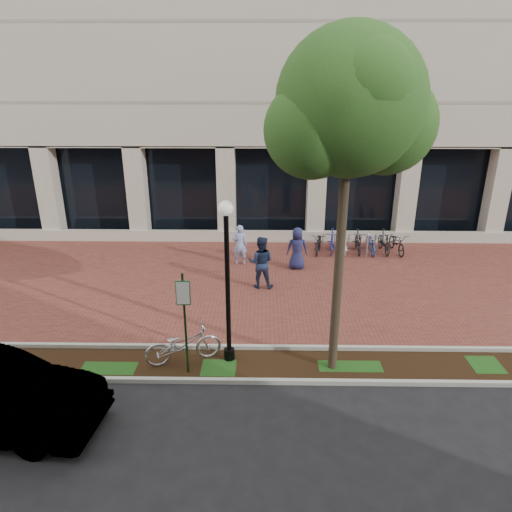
{
  "coord_description": "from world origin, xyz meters",
  "views": [
    {
      "loc": [
        -0.34,
        -15.13,
        6.74
      ],
      "look_at": [
        -0.58,
        -0.8,
        1.3
      ],
      "focal_mm": 32.0,
      "sensor_mm": 36.0,
      "label": 1
    }
  ],
  "objects_px": {
    "parking_sign": "(184,312)",
    "pedestrian_left": "(240,245)",
    "lamppost": "(227,275)",
    "locked_bicycle": "(183,344)",
    "pedestrian_mid": "(261,262)",
    "bike_rack_cluster": "(358,242)",
    "bollard": "(367,245)",
    "street_tree": "(352,113)",
    "pedestrian_right": "(297,249)"
  },
  "relations": [
    {
      "from": "lamppost",
      "to": "bollard",
      "type": "xyz_separation_m",
      "value": [
        5.13,
        7.55,
        -1.86
      ]
    },
    {
      "from": "pedestrian_right",
      "to": "bike_rack_cluster",
      "type": "xyz_separation_m",
      "value": [
        2.71,
        1.87,
        -0.37
      ]
    },
    {
      "from": "pedestrian_left",
      "to": "bollard",
      "type": "relative_size",
      "value": 1.55
    },
    {
      "from": "lamppost",
      "to": "locked_bicycle",
      "type": "height_order",
      "value": "lamppost"
    },
    {
      "from": "parking_sign",
      "to": "street_tree",
      "type": "relative_size",
      "value": 0.34
    },
    {
      "from": "pedestrian_left",
      "to": "pedestrian_mid",
      "type": "height_order",
      "value": "pedestrian_mid"
    },
    {
      "from": "street_tree",
      "to": "pedestrian_left",
      "type": "xyz_separation_m",
      "value": [
        -2.73,
        6.98,
        -5.36
      ]
    },
    {
      "from": "pedestrian_left",
      "to": "pedestrian_mid",
      "type": "relative_size",
      "value": 0.87
    },
    {
      "from": "locked_bicycle",
      "to": "pedestrian_left",
      "type": "bearing_deg",
      "value": -28.36
    },
    {
      "from": "locked_bicycle",
      "to": "pedestrian_right",
      "type": "distance_m",
      "value": 7.21
    },
    {
      "from": "lamppost",
      "to": "bike_rack_cluster",
      "type": "distance_m",
      "value": 9.67
    },
    {
      "from": "bike_rack_cluster",
      "to": "lamppost",
      "type": "bearing_deg",
      "value": -114.83
    },
    {
      "from": "pedestrian_right",
      "to": "pedestrian_left",
      "type": "bearing_deg",
      "value": -12.92
    },
    {
      "from": "pedestrian_mid",
      "to": "pedestrian_left",
      "type": "bearing_deg",
      "value": -63.08
    },
    {
      "from": "bollard",
      "to": "street_tree",
      "type": "bearing_deg",
      "value": -107.4
    },
    {
      "from": "parking_sign",
      "to": "pedestrian_right",
      "type": "distance_m",
      "value": 7.61
    },
    {
      "from": "parking_sign",
      "to": "pedestrian_mid",
      "type": "xyz_separation_m",
      "value": [
        1.77,
        5.15,
        -0.75
      ]
    },
    {
      "from": "street_tree",
      "to": "bike_rack_cluster",
      "type": "xyz_separation_m",
      "value": [
        2.19,
        8.42,
        -5.72
      ]
    },
    {
      "from": "pedestrian_right",
      "to": "bollard",
      "type": "distance_m",
      "value": 3.25
    },
    {
      "from": "pedestrian_left",
      "to": "pedestrian_right",
      "type": "relative_size",
      "value": 0.98
    },
    {
      "from": "locked_bicycle",
      "to": "pedestrian_right",
      "type": "height_order",
      "value": "pedestrian_right"
    },
    {
      "from": "lamppost",
      "to": "bike_rack_cluster",
      "type": "xyz_separation_m",
      "value": [
        4.87,
        8.13,
        -1.94
      ]
    },
    {
      "from": "pedestrian_mid",
      "to": "bike_rack_cluster",
      "type": "relative_size",
      "value": 0.45
    },
    {
      "from": "parking_sign",
      "to": "locked_bicycle",
      "type": "distance_m",
      "value": 1.28
    },
    {
      "from": "lamppost",
      "to": "pedestrian_right",
      "type": "height_order",
      "value": "lamppost"
    },
    {
      "from": "lamppost",
      "to": "street_tree",
      "type": "bearing_deg",
      "value": -6.13
    },
    {
      "from": "locked_bicycle",
      "to": "pedestrian_right",
      "type": "xyz_separation_m",
      "value": [
        3.33,
        6.39,
        0.31
      ]
    },
    {
      "from": "parking_sign",
      "to": "pedestrian_left",
      "type": "xyz_separation_m",
      "value": [
        0.92,
        7.31,
        -0.87
      ]
    },
    {
      "from": "pedestrian_left",
      "to": "bike_rack_cluster",
      "type": "relative_size",
      "value": 0.39
    },
    {
      "from": "street_tree",
      "to": "bollard",
      "type": "relative_size",
      "value": 7.58
    },
    {
      "from": "lamppost",
      "to": "bollard",
      "type": "bearing_deg",
      "value": 55.8
    },
    {
      "from": "locked_bicycle",
      "to": "pedestrian_right",
      "type": "relative_size",
      "value": 1.19
    },
    {
      "from": "bollard",
      "to": "pedestrian_right",
      "type": "bearing_deg",
      "value": -156.55
    },
    {
      "from": "parking_sign",
      "to": "lamppost",
      "type": "distance_m",
      "value": 1.36
    },
    {
      "from": "pedestrian_mid",
      "to": "bike_rack_cluster",
      "type": "xyz_separation_m",
      "value": [
        4.08,
        3.59,
        -0.48
      ]
    },
    {
      "from": "parking_sign",
      "to": "pedestrian_right",
      "type": "xyz_separation_m",
      "value": [
        3.15,
        6.88,
        -0.86
      ]
    },
    {
      "from": "parking_sign",
      "to": "pedestrian_left",
      "type": "relative_size",
      "value": 1.65
    },
    {
      "from": "pedestrian_left",
      "to": "bollard",
      "type": "height_order",
      "value": "pedestrian_left"
    },
    {
      "from": "parking_sign",
      "to": "pedestrian_mid",
      "type": "bearing_deg",
      "value": 68.86
    },
    {
      "from": "street_tree",
      "to": "locked_bicycle",
      "type": "relative_size",
      "value": 4.05
    },
    {
      "from": "locked_bicycle",
      "to": "bike_rack_cluster",
      "type": "relative_size",
      "value": 0.47
    },
    {
      "from": "street_tree",
      "to": "pedestrian_right",
      "type": "xyz_separation_m",
      "value": [
        -0.51,
        6.55,
        -5.35
      ]
    },
    {
      "from": "pedestrian_mid",
      "to": "bike_rack_cluster",
      "type": "bearing_deg",
      "value": -133.15
    },
    {
      "from": "bollard",
      "to": "locked_bicycle",
      "type": "bearing_deg",
      "value": -129.34
    },
    {
      "from": "street_tree",
      "to": "pedestrian_mid",
      "type": "relative_size",
      "value": 4.26
    },
    {
      "from": "street_tree",
      "to": "pedestrian_right",
      "type": "distance_m",
      "value": 8.47
    },
    {
      "from": "lamppost",
      "to": "pedestrian_mid",
      "type": "distance_m",
      "value": 4.83
    },
    {
      "from": "parking_sign",
      "to": "bike_rack_cluster",
      "type": "relative_size",
      "value": 0.65
    },
    {
      "from": "parking_sign",
      "to": "pedestrian_left",
      "type": "bearing_deg",
      "value": 80.6
    },
    {
      "from": "pedestrian_left",
      "to": "bollard",
      "type": "bearing_deg",
      "value": -178.72
    }
  ]
}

